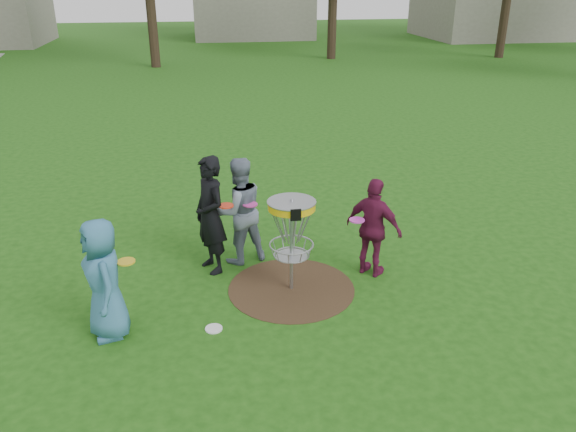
{
  "coord_description": "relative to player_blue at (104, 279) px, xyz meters",
  "views": [
    {
      "loc": [
        -1.16,
        -6.82,
        4.12
      ],
      "look_at": [
        0.0,
        0.3,
        1.0
      ],
      "focal_mm": 35.0,
      "sensor_mm": 36.0,
      "label": 1
    }
  ],
  "objects": [
    {
      "name": "ground",
      "position": [
        2.39,
        0.71,
        -0.77
      ],
      "size": [
        100.0,
        100.0,
        0.0
      ],
      "primitive_type": "plane",
      "color": "#19470F",
      "rests_on": "ground"
    },
    {
      "name": "dirt_patch",
      "position": [
        2.39,
        0.71,
        -0.77
      ],
      "size": [
        1.8,
        1.8,
        0.01
      ],
      "primitive_type": "cylinder",
      "color": "#47331E",
      "rests_on": "ground"
    },
    {
      "name": "player_blue",
      "position": [
        0.0,
        0.0,
        0.0
      ],
      "size": [
        0.7,
        0.87,
        1.54
      ],
      "primitive_type": "imported",
      "rotation": [
        0.0,
        0.0,
        -1.25
      ],
      "color": "teal",
      "rests_on": "ground"
    },
    {
      "name": "player_black",
      "position": [
        1.32,
        1.47,
        0.12
      ],
      "size": [
        0.66,
        0.77,
        1.78
      ],
      "primitive_type": "imported",
      "rotation": [
        0.0,
        0.0,
        -1.14
      ],
      "color": "black",
      "rests_on": "ground"
    },
    {
      "name": "player_grey",
      "position": [
        1.75,
        1.7,
        0.06
      ],
      "size": [
        0.97,
        0.86,
        1.67
      ],
      "primitive_type": "imported",
      "rotation": [
        0.0,
        0.0,
        3.47
      ],
      "color": "slate",
      "rests_on": "ground"
    },
    {
      "name": "player_maroon",
      "position": [
        3.64,
        0.95,
        -0.02
      ],
      "size": [
        0.88,
        0.88,
        1.49
      ],
      "primitive_type": "imported",
      "rotation": [
        0.0,
        0.0,
        2.36
      ],
      "color": "maroon",
      "rests_on": "ground"
    },
    {
      "name": "disc_on_grass",
      "position": [
        1.26,
        -0.12,
        -0.76
      ],
      "size": [
        0.22,
        0.22,
        0.02
      ],
      "primitive_type": "cylinder",
      "color": "silver",
      "rests_on": "ground"
    },
    {
      "name": "disc_golf_basket",
      "position": [
        2.39,
        0.71,
        0.25
      ],
      "size": [
        0.66,
        0.67,
        1.38
      ],
      "color": "#9EA0A5",
      "rests_on": "ground"
    },
    {
      "name": "held_discs",
      "position": [
        1.77,
        0.94,
        0.22
      ],
      "size": [
        3.32,
        1.6,
        0.19
      ],
      "color": "gold",
      "rests_on": "ground"
    }
  ]
}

